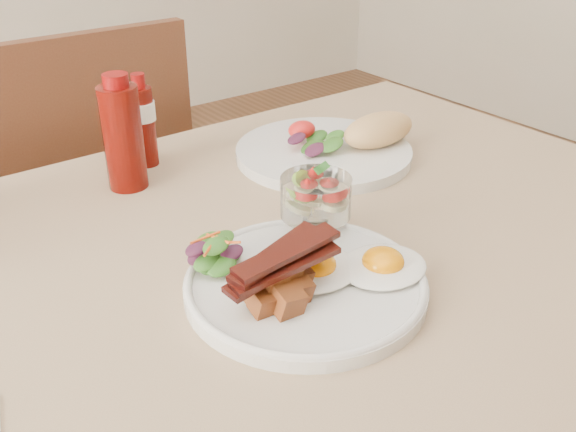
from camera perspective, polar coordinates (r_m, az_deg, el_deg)
name	(u,v)px	position (r m, az deg, el deg)	size (l,w,h in m)	color
table	(257,316)	(0.86, -2.79, -8.84)	(1.33, 0.88, 0.75)	#57301B
chair_far	(83,215)	(1.45, -17.74, 0.09)	(0.42, 0.42, 0.93)	#57301B
main_plate	(305,285)	(0.74, 1.56, -6.15)	(0.28, 0.28, 0.02)	silver
fried_eggs	(349,266)	(0.75, 5.45, -4.42)	(0.18, 0.15, 0.03)	white
bacon_potato_pile	(281,277)	(0.69, -0.63, -5.41)	(0.14, 0.08, 0.06)	brown
side_salad	(215,254)	(0.76, -6.47, -3.39)	(0.08, 0.08, 0.04)	#235015
fruit_cup	(316,197)	(0.81, 2.47, 1.67)	(0.09, 0.09, 0.09)	white
second_plate	(337,146)	(1.09, 4.35, 6.27)	(0.30, 0.29, 0.07)	silver
ketchup_bottle	(123,136)	(0.98, -14.47, 6.92)	(0.08, 0.08, 0.18)	#520904
hot_sauce_bottle	(143,122)	(1.06, -12.78, 8.18)	(0.05, 0.05, 0.15)	#520904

